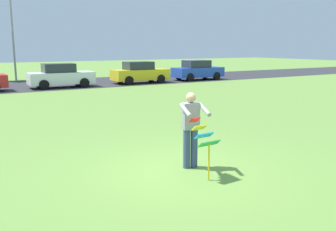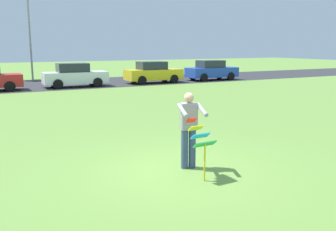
% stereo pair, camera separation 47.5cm
% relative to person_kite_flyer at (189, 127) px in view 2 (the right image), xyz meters
% --- Properties ---
extents(ground_plane, '(120.00, 120.00, 0.00)m').
position_rel_person_kite_flyer_xyz_m(ground_plane, '(-0.27, 0.01, -0.95)').
color(ground_plane, olive).
extents(road_strip, '(120.00, 8.00, 0.01)m').
position_rel_person_kite_flyer_xyz_m(road_strip, '(-0.27, 20.49, -0.95)').
color(road_strip, '#2D2D33').
rests_on(road_strip, ground).
extents(person_kite_flyer, '(0.65, 0.73, 1.73)m').
position_rel_person_kite_flyer_xyz_m(person_kite_flyer, '(0.00, 0.00, 0.00)').
color(person_kite_flyer, '#384772').
rests_on(person_kite_flyer, ground).
extents(kite_held, '(0.52, 0.65, 1.25)m').
position_rel_person_kite_flyer_xyz_m(kite_held, '(-0.13, -0.69, -0.09)').
color(kite_held, red).
rests_on(kite_held, ground).
extents(parked_car_white, '(4.24, 1.91, 1.60)m').
position_rel_person_kite_flyer_xyz_m(parked_car_white, '(1.81, 18.09, -0.18)').
color(parked_car_white, white).
rests_on(parked_car_white, ground).
extents(parked_car_yellow, '(4.21, 1.85, 1.60)m').
position_rel_person_kite_flyer_xyz_m(parked_car_yellow, '(7.67, 18.09, -0.18)').
color(parked_car_yellow, yellow).
rests_on(parked_car_yellow, ground).
extents(parked_car_blue, '(4.20, 1.84, 1.60)m').
position_rel_person_kite_flyer_xyz_m(parked_car_blue, '(12.91, 18.09, -0.18)').
color(parked_car_blue, '#2347B7').
rests_on(parked_car_blue, ground).
extents(streetlight_pole, '(0.24, 1.65, 7.00)m').
position_rel_person_kite_flyer_xyz_m(streetlight_pole, '(0.04, 25.33, 3.05)').
color(streetlight_pole, '#9E9EA3').
rests_on(streetlight_pole, ground).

